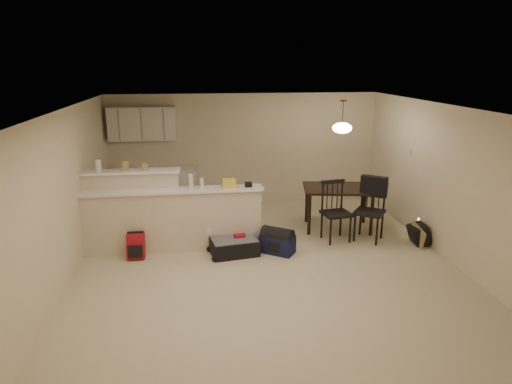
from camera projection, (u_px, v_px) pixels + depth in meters
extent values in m
plane|color=beige|center=(268.00, 267.00, 7.30)|extent=(7.00, 7.00, 0.00)
plane|color=white|center=(269.00, 109.00, 6.62)|extent=(7.00, 7.00, 0.00)
cube|color=beige|center=(244.00, 150.00, 10.30)|extent=(6.00, 0.02, 2.50)
cube|color=beige|center=(336.00, 311.00, 3.62)|extent=(6.00, 0.02, 2.50)
cube|color=beige|center=(64.00, 199.00, 6.59)|extent=(0.02, 7.00, 2.50)
cube|color=beige|center=(452.00, 185.00, 7.33)|extent=(0.02, 7.00, 2.50)
cube|color=beige|center=(174.00, 221.00, 7.83)|extent=(3.00, 0.28, 1.05)
cube|color=white|center=(172.00, 191.00, 7.68)|extent=(3.08, 0.38, 0.04)
cube|color=beige|center=(133.00, 210.00, 7.92)|extent=(1.60, 0.24, 1.35)
cube|color=white|center=(130.00, 171.00, 7.72)|extent=(1.68, 0.34, 0.04)
cube|color=white|center=(142.00, 123.00, 9.68)|extent=(1.40, 0.34, 0.70)
cube|color=white|center=(155.00, 190.00, 9.98)|extent=(1.80, 0.60, 0.90)
cube|color=beige|center=(410.00, 152.00, 8.74)|extent=(0.02, 0.12, 0.12)
cylinder|color=silver|center=(98.00, 165.00, 7.63)|extent=(0.10, 0.10, 0.20)
cube|color=#9F8952|center=(126.00, 166.00, 7.69)|extent=(0.10, 0.07, 0.16)
cube|color=#9F8952|center=(145.00, 166.00, 7.73)|extent=(0.08, 0.06, 0.12)
cylinder|color=silver|center=(191.00, 181.00, 7.68)|extent=(0.07, 0.07, 0.26)
cylinder|color=silver|center=(202.00, 183.00, 7.72)|extent=(0.06, 0.06, 0.18)
cube|color=#9F8952|center=(229.00, 184.00, 7.78)|extent=(0.22, 0.18, 0.14)
cube|color=#9F8952|center=(248.00, 185.00, 7.83)|extent=(0.12, 0.10, 0.08)
cylinder|color=silver|center=(191.00, 183.00, 7.69)|extent=(0.07, 0.07, 0.21)
cube|color=black|center=(339.00, 188.00, 8.76)|extent=(1.47, 1.10, 0.04)
cylinder|color=black|center=(309.00, 215.00, 8.56)|extent=(0.06, 0.06, 0.79)
cylinder|color=black|center=(372.00, 215.00, 8.51)|extent=(0.06, 0.06, 0.79)
cylinder|color=black|center=(307.00, 203.00, 9.24)|extent=(0.06, 0.06, 0.79)
cylinder|color=black|center=(364.00, 204.00, 9.20)|extent=(0.06, 0.06, 0.79)
cylinder|color=brown|center=(343.00, 113.00, 8.37)|extent=(0.02, 0.02, 0.50)
cylinder|color=brown|center=(344.00, 101.00, 8.31)|extent=(0.12, 0.12, 0.03)
ellipsoid|color=white|center=(342.00, 128.00, 8.44)|extent=(0.36, 0.36, 0.20)
cube|color=black|center=(234.00, 247.00, 7.75)|extent=(0.85, 0.63, 0.26)
cube|color=#A9131F|center=(136.00, 246.00, 7.57)|extent=(0.28, 0.18, 0.43)
cube|color=#12173A|center=(277.00, 244.00, 7.80)|extent=(0.64, 0.58, 0.31)
cube|color=black|center=(419.00, 234.00, 8.19)|extent=(0.30, 0.41, 0.34)
cube|color=#9F8952|center=(417.00, 236.00, 8.11)|extent=(0.05, 0.48, 0.36)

